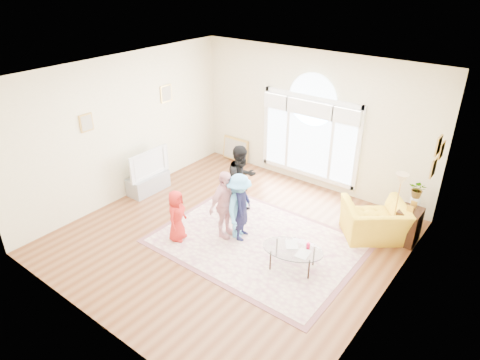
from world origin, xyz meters
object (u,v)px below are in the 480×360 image
Objects in this scene: coffee_table at (293,250)px; armchair at (374,221)px; area_rug at (257,243)px; tv_console at (148,183)px; television at (146,163)px.

coffee_table is 1.07× the size of armchair.
area_rug is at bearing 3.20° from armchair.
armchair is (1.69, 1.56, 0.36)m from area_rug.
armchair is (4.96, 1.41, 0.16)m from tv_console.
area_rug is 1.04m from coffee_table.
television reaches higher than area_rug.
television reaches higher than coffee_table.
armchair reaches higher than coffee_table.
television is at bearing 158.12° from coffee_table.
area_rug is 2.33m from armchair.
armchair is (0.76, 1.79, -0.03)m from coffee_table.
television is 5.16m from armchair.
tv_console is 0.87× the size of armchair.
coffee_table is 1.95m from armchair.
tv_console is 0.53m from television.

